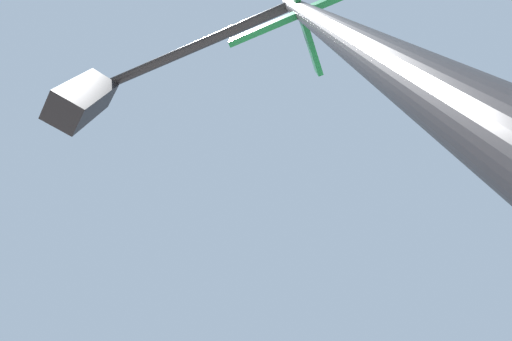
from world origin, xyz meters
name	(u,v)px	position (x,y,z in m)	size (l,w,h in m)	color
traffic_signal_near	(172,73)	(-6.62, -6.57, 3.69)	(2.36, 1.72, 5.24)	black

